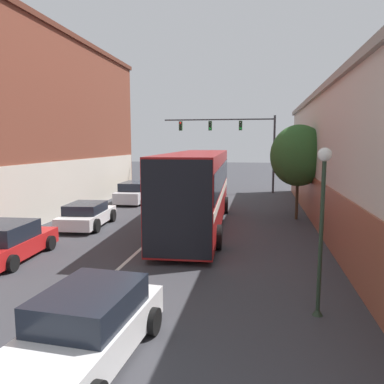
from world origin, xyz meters
TOP-DOWN VIEW (x-y plane):
  - lane_center_line at (0.00, 17.35)m, footprint 0.14×46.71m
  - bus at (1.59, 16.68)m, footprint 3.25×12.68m
  - hatchback_foreground at (1.36, 4.75)m, footprint 2.26×4.38m
  - parked_car_left_near at (-4.11, 23.75)m, footprint 2.14×4.63m
  - parked_car_left_mid at (-4.46, 31.01)m, footprint 2.28×4.15m
  - parked_car_left_far at (-4.35, 10.20)m, footprint 2.26×4.21m
  - parked_car_left_distant at (-3.93, 15.75)m, footprint 2.30×4.25m
  - traffic_signal_gantry at (2.59, 30.70)m, footprint 9.52×0.36m
  - street_lamp at (6.10, 7.55)m, footprint 0.33×0.33m
  - street_tree_near at (6.70, 19.57)m, footprint 3.05×2.75m

SIDE VIEW (x-z plane):
  - lane_center_line at x=0.00m, z-range 0.00..0.01m
  - parked_car_left_distant at x=-3.93m, z-range -0.01..1.22m
  - parked_car_left_far at x=-4.35m, z-range -0.04..1.32m
  - hatchback_foreground at x=1.36m, z-range -0.04..1.35m
  - parked_car_left_mid at x=-4.46m, z-range -0.04..1.36m
  - parked_car_left_near at x=-4.11m, z-range -0.04..1.41m
  - bus at x=1.59m, z-range 0.22..3.98m
  - street_lamp at x=6.10m, z-range 0.41..4.53m
  - street_tree_near at x=6.70m, z-range 0.93..6.14m
  - traffic_signal_gantry at x=2.59m, z-range 1.64..8.14m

